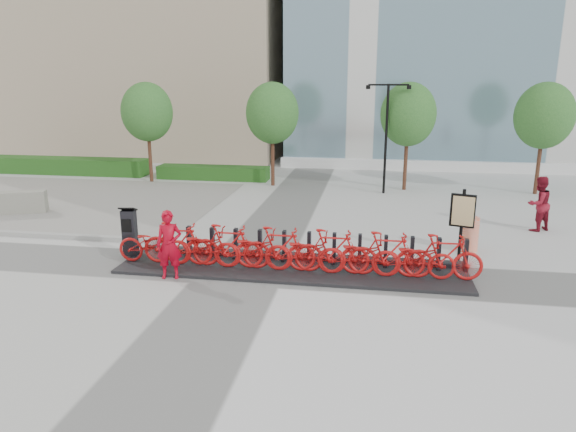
% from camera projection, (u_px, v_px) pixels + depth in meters
% --- Properties ---
extents(ground, '(120.00, 120.00, 0.00)m').
position_uv_depth(ground, '(244.00, 270.00, 14.28)').
color(ground, silver).
extents(gravel_patch, '(14.00, 14.00, 0.00)m').
position_uv_depth(gravel_patch, '(62.00, 201.00, 22.53)').
color(gravel_patch, slate).
rests_on(gravel_patch, ground).
extents(hedge_a, '(10.00, 1.40, 0.90)m').
position_uv_depth(hedge_a, '(63.00, 166.00, 29.25)').
color(hedge_a, '#1C4817').
rests_on(hedge_a, ground).
extents(hedge_b, '(6.00, 1.20, 0.70)m').
position_uv_depth(hedge_b, '(213.00, 173.00, 27.58)').
color(hedge_b, '#1C4817').
rests_on(hedge_b, ground).
extents(tree_0, '(2.60, 2.60, 5.10)m').
position_uv_depth(tree_0, '(147.00, 112.00, 26.09)').
color(tree_0, brown).
rests_on(tree_0, ground).
extents(tree_1, '(2.60, 2.60, 5.10)m').
position_uv_depth(tree_1, '(272.00, 113.00, 25.07)').
color(tree_1, brown).
rests_on(tree_1, ground).
extents(tree_2, '(2.60, 2.60, 5.10)m').
position_uv_depth(tree_2, '(408.00, 115.00, 24.05)').
color(tree_2, brown).
rests_on(tree_2, ground).
extents(tree_3, '(2.60, 2.60, 5.10)m').
position_uv_depth(tree_3, '(544.00, 116.00, 23.11)').
color(tree_3, brown).
rests_on(tree_3, ground).
extents(streetlamp, '(2.00, 0.20, 5.00)m').
position_uv_depth(streetlamp, '(387.00, 126.00, 23.37)').
color(streetlamp, black).
rests_on(streetlamp, ground).
extents(dock_pad, '(9.60, 2.40, 0.08)m').
position_uv_depth(dock_pad, '(292.00, 267.00, 14.35)').
color(dock_pad, black).
rests_on(dock_pad, ground).
extents(dock_rail_posts, '(8.74, 0.50, 0.85)m').
position_uv_depth(dock_rail_posts, '(309.00, 247.00, 14.62)').
color(dock_rail_posts, black).
rests_on(dock_rail_posts, dock_pad).
extents(bike_0, '(2.08, 0.72, 1.09)m').
position_uv_depth(bike_0, '(154.00, 244.00, 14.48)').
color(bike_0, '#B31110').
rests_on(bike_0, dock_pad).
extents(bike_1, '(2.02, 0.57, 1.21)m').
position_uv_depth(bike_1, '(178.00, 243.00, 14.36)').
color(bike_1, '#B31110').
rests_on(bike_1, dock_pad).
extents(bike_2, '(2.08, 0.72, 1.09)m').
position_uv_depth(bike_2, '(202.00, 247.00, 14.26)').
color(bike_2, '#B31110').
rests_on(bike_2, dock_pad).
extents(bike_3, '(2.02, 0.57, 1.21)m').
position_uv_depth(bike_3, '(227.00, 246.00, 14.13)').
color(bike_3, '#B31110').
rests_on(bike_3, dock_pad).
extents(bike_4, '(2.08, 0.72, 1.09)m').
position_uv_depth(bike_4, '(253.00, 249.00, 14.03)').
color(bike_4, '#B31110').
rests_on(bike_4, dock_pad).
extents(bike_5, '(2.02, 0.57, 1.21)m').
position_uv_depth(bike_5, '(279.00, 249.00, 13.90)').
color(bike_5, '#B31110').
rests_on(bike_5, dock_pad).
extents(bike_6, '(2.08, 0.72, 1.09)m').
position_uv_depth(bike_6, '(305.00, 252.00, 13.81)').
color(bike_6, '#B31110').
rests_on(bike_6, dock_pad).
extents(bike_7, '(2.02, 0.57, 1.21)m').
position_uv_depth(bike_7, '(332.00, 251.00, 13.68)').
color(bike_7, '#B31110').
rests_on(bike_7, dock_pad).
extents(bike_8, '(2.08, 0.72, 1.09)m').
position_uv_depth(bike_8, '(359.00, 255.00, 13.58)').
color(bike_8, '#B31110').
rests_on(bike_8, dock_pad).
extents(bike_9, '(2.02, 0.57, 1.21)m').
position_uv_depth(bike_9, '(387.00, 254.00, 13.45)').
color(bike_9, '#B31110').
rests_on(bike_9, dock_pad).
extents(bike_10, '(2.08, 0.72, 1.09)m').
position_uv_depth(bike_10, '(415.00, 258.00, 13.35)').
color(bike_10, '#B31110').
rests_on(bike_10, dock_pad).
extents(bike_11, '(2.02, 0.57, 1.21)m').
position_uv_depth(bike_11, '(443.00, 257.00, 13.23)').
color(bike_11, '#B31110').
rests_on(bike_11, dock_pad).
extents(kiosk, '(0.51, 0.45, 1.49)m').
position_uv_depth(kiosk, '(130.00, 232.00, 15.07)').
color(kiosk, black).
rests_on(kiosk, dock_pad).
extents(worker_red, '(0.75, 0.56, 1.84)m').
position_uv_depth(worker_red, '(169.00, 245.00, 13.46)').
color(worker_red, '#A40316').
rests_on(worker_red, ground).
extents(pedestrian, '(1.18, 1.12, 1.93)m').
position_uv_depth(pedestrian, '(539.00, 204.00, 17.83)').
color(pedestrian, maroon).
rests_on(pedestrian, ground).
extents(construction_barrel, '(0.56, 0.56, 1.08)m').
position_uv_depth(construction_barrel, '(469.00, 234.00, 15.72)').
color(construction_barrel, '#FF3900').
rests_on(construction_barrel, ground).
extents(jersey_barrier, '(2.30, 1.40, 0.86)m').
position_uv_depth(jersey_barrier, '(16.00, 202.00, 20.37)').
color(jersey_barrier, gray).
rests_on(jersey_barrier, ground).
extents(map_sign, '(0.69, 0.32, 2.12)m').
position_uv_depth(map_sign, '(462.00, 214.00, 14.69)').
color(map_sign, black).
rests_on(map_sign, ground).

